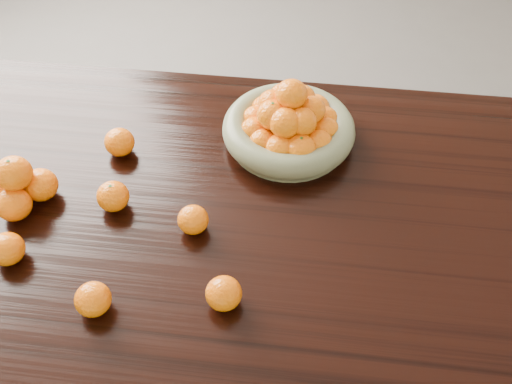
# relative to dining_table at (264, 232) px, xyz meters

# --- Properties ---
(ground) EXTENTS (5.00, 5.00, 0.00)m
(ground) POSITION_rel_dining_table_xyz_m (0.00, 0.00, -0.66)
(ground) COLOR #53514E
(ground) RESTS_ON ground
(dining_table) EXTENTS (2.00, 1.00, 0.75)m
(dining_table) POSITION_rel_dining_table_xyz_m (0.00, 0.00, 0.00)
(dining_table) COLOR black
(dining_table) RESTS_ON ground
(fruit_bowl) EXTENTS (0.34, 0.34, 0.19)m
(fruit_bowl) POSITION_rel_dining_table_xyz_m (0.04, 0.24, 0.14)
(fruit_bowl) COLOR #6B7152
(fruit_bowl) RESTS_ON dining_table
(orange_pyramid) EXTENTS (0.16, 0.15, 0.13)m
(orange_pyramid) POSITION_rel_dining_table_xyz_m (-0.57, -0.04, 0.14)
(orange_pyramid) COLOR orange
(orange_pyramid) RESTS_ON dining_table
(loose_orange_0) EXTENTS (0.08, 0.08, 0.07)m
(loose_orange_0) POSITION_rel_dining_table_xyz_m (-0.35, -0.03, 0.12)
(loose_orange_0) COLOR orange
(loose_orange_0) RESTS_ON dining_table
(loose_orange_1) EXTENTS (0.07, 0.07, 0.07)m
(loose_orange_1) POSITION_rel_dining_table_xyz_m (-0.31, -0.31, 0.12)
(loose_orange_1) COLOR orange
(loose_orange_1) RESTS_ON dining_table
(loose_orange_2) EXTENTS (0.07, 0.07, 0.07)m
(loose_orange_2) POSITION_rel_dining_table_xyz_m (-0.05, -0.26, 0.12)
(loose_orange_2) COLOR orange
(loose_orange_2) RESTS_ON dining_table
(loose_orange_3) EXTENTS (0.08, 0.08, 0.07)m
(loose_orange_3) POSITION_rel_dining_table_xyz_m (-0.39, 0.15, 0.13)
(loose_orange_3) COLOR orange
(loose_orange_3) RESTS_ON dining_table
(loose_orange_4) EXTENTS (0.07, 0.07, 0.07)m
(loose_orange_4) POSITION_rel_dining_table_xyz_m (-0.15, -0.08, 0.12)
(loose_orange_4) COLOR orange
(loose_orange_4) RESTS_ON dining_table
(loose_orange_5) EXTENTS (0.08, 0.08, 0.07)m
(loose_orange_5) POSITION_rel_dining_table_xyz_m (-0.53, -0.21, 0.12)
(loose_orange_5) COLOR orange
(loose_orange_5) RESTS_ON dining_table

